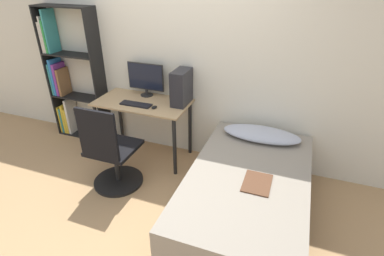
{
  "coord_description": "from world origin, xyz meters",
  "views": [
    {
      "loc": [
        1.4,
        -1.91,
        2.2
      ],
      "look_at": [
        0.45,
        0.62,
        0.75
      ],
      "focal_mm": 28.0,
      "sensor_mm": 36.0,
      "label": 1
    }
  ],
  "objects_px": {
    "bed": "(246,196)",
    "monitor": "(146,78)",
    "keyboard": "(136,104)",
    "pc_tower": "(182,87)",
    "office_chair": "(112,157)",
    "bookshelf": "(67,81)"
  },
  "relations": [
    {
      "from": "monitor",
      "to": "pc_tower",
      "type": "height_order",
      "value": "monitor"
    },
    {
      "from": "bed",
      "to": "monitor",
      "type": "xyz_separation_m",
      "value": [
        -1.5,
        0.86,
        0.74
      ]
    },
    {
      "from": "bookshelf",
      "to": "keyboard",
      "type": "bearing_deg",
      "value": -13.23
    },
    {
      "from": "bookshelf",
      "to": "monitor",
      "type": "height_order",
      "value": "bookshelf"
    },
    {
      "from": "bed",
      "to": "pc_tower",
      "type": "xyz_separation_m",
      "value": [
        -0.98,
        0.77,
        0.71
      ]
    },
    {
      "from": "bookshelf",
      "to": "office_chair",
      "type": "xyz_separation_m",
      "value": [
        1.24,
        -0.87,
        -0.43
      ]
    },
    {
      "from": "monitor",
      "to": "office_chair",
      "type": "bearing_deg",
      "value": -89.13
    },
    {
      "from": "monitor",
      "to": "pc_tower",
      "type": "relative_size",
      "value": 1.18
    },
    {
      "from": "office_chair",
      "to": "bed",
      "type": "bearing_deg",
      "value": 1.47
    },
    {
      "from": "bookshelf",
      "to": "office_chair",
      "type": "height_order",
      "value": "bookshelf"
    },
    {
      "from": "office_chair",
      "to": "bed",
      "type": "xyz_separation_m",
      "value": [
        1.48,
        0.04,
        -0.13
      ]
    },
    {
      "from": "bed",
      "to": "pc_tower",
      "type": "distance_m",
      "value": 1.44
    },
    {
      "from": "bed",
      "to": "monitor",
      "type": "bearing_deg",
      "value": 150.08
    },
    {
      "from": "bed",
      "to": "pc_tower",
      "type": "height_order",
      "value": "pc_tower"
    },
    {
      "from": "monitor",
      "to": "bookshelf",
      "type": "bearing_deg",
      "value": -178.65
    },
    {
      "from": "keyboard",
      "to": "monitor",
      "type": "bearing_deg",
      "value": 94.44
    },
    {
      "from": "monitor",
      "to": "keyboard",
      "type": "bearing_deg",
      "value": -85.56
    },
    {
      "from": "bookshelf",
      "to": "keyboard",
      "type": "relative_size",
      "value": 4.72
    },
    {
      "from": "office_chair",
      "to": "keyboard",
      "type": "relative_size",
      "value": 2.66
    },
    {
      "from": "bookshelf",
      "to": "bed",
      "type": "relative_size",
      "value": 0.94
    },
    {
      "from": "office_chair",
      "to": "bed",
      "type": "relative_size",
      "value": 0.53
    },
    {
      "from": "bookshelf",
      "to": "pc_tower",
      "type": "height_order",
      "value": "bookshelf"
    }
  ]
}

